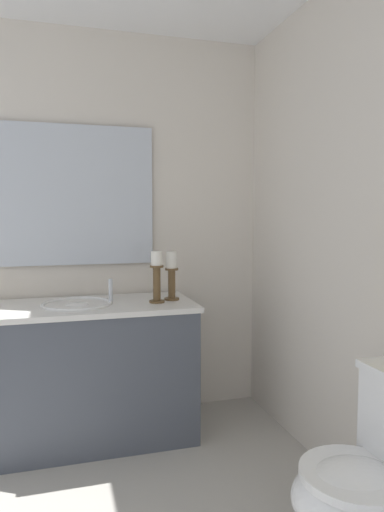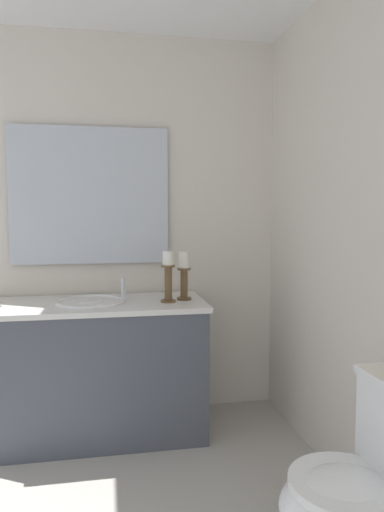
# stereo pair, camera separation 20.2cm
# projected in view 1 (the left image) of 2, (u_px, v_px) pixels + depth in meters

# --- Properties ---
(wall_back) EXTENTS (2.46, 0.04, 2.45)m
(wall_back) POSITION_uv_depth(u_px,v_px,m) (366.00, 234.00, 2.08)
(wall_back) COLOR silver
(wall_back) RESTS_ON ground
(wall_left) EXTENTS (0.04, 2.23, 2.45)m
(wall_left) POSITION_uv_depth(u_px,v_px,m) (93.00, 228.00, 2.94)
(wall_left) COLOR silver
(wall_left) RESTS_ON ground
(vanity_cabinet) EXTENTS (0.58, 1.35, 0.80)m
(vanity_cabinet) POSITION_uv_depth(u_px,v_px,m) (79.00, 373.00, 2.67)
(vanity_cabinet) COLOR #474C56
(vanity_cabinet) RESTS_ON ground
(sink_basin) EXTENTS (0.40, 0.40, 0.24)m
(sink_basin) POSITION_uv_depth(u_px,v_px,m) (78.00, 311.00, 2.64)
(sink_basin) COLOR white
(sink_basin) RESTS_ON vanity_cabinet
(mirror) EXTENTS (0.02, 0.99, 0.86)m
(mirror) POSITION_uv_depth(u_px,v_px,m) (73.00, 195.00, 2.85)
(mirror) COLOR silver
(candle_holder_tall) EXTENTS (0.09, 0.09, 0.29)m
(candle_holder_tall) POSITION_uv_depth(u_px,v_px,m) (172.00, 274.00, 2.77)
(candle_holder_tall) COLOR brown
(candle_holder_tall) RESTS_ON vanity_cabinet
(candle_holder_short) EXTENTS (0.09, 0.09, 0.30)m
(candle_holder_short) POSITION_uv_depth(u_px,v_px,m) (157.00, 275.00, 2.69)
(candle_holder_short) COLOR brown
(candle_holder_short) RESTS_ON vanity_cabinet
(toilet) EXTENTS (0.39, 0.54, 0.75)m
(toilet) POSITION_uv_depth(u_px,v_px,m) (371.00, 482.00, 1.64)
(toilet) COLOR white
(toilet) RESTS_ON ground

